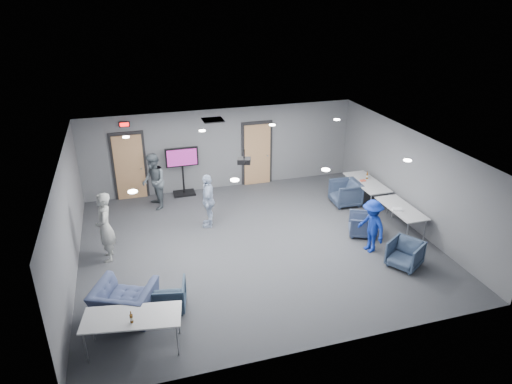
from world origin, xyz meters
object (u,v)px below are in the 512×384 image
object	(u,v)px
chair_right_c	(405,254)
chair_right_b	(362,224)
bottle_front	(131,318)
projector	(244,161)
bottle_right	(367,176)
person_a	(105,227)
chair_front_b	(125,302)
tv_stand	(183,168)
chair_right_a	(345,193)
chair_front_a	(169,295)
person_c	(208,200)
table_front_left	(132,318)
table_right_a	(367,183)
table_right_b	(401,209)
person_b	(154,182)
person_d	(371,226)

from	to	relation	value
chair_right_c	chair_right_b	bearing A→B (deg)	156.01
bottle_front	projector	bearing A→B (deg)	46.54
bottle_front	bottle_right	bearing A→B (deg)	33.00
chair_right_b	person_a	bearing A→B (deg)	-71.21
chair_front_b	tv_stand	size ratio (longest dim) A/B	0.73
chair_right_b	tv_stand	distance (m)	5.94
chair_right_a	chair_front_a	bearing A→B (deg)	-56.21
person_c	bottle_front	world-z (taller)	person_c
chair_right_b	table_front_left	xyz separation A→B (m)	(-6.18, -2.66, 0.37)
chair_front_b	bottle_front	world-z (taller)	bottle_front
table_right_a	bottle_right	xyz separation A→B (m)	(0.11, 0.21, 0.14)
person_a	chair_front_b	world-z (taller)	person_a
table_right_b	bottle_front	size ratio (longest dim) A/B	6.90
chair_right_c	table_right_b	world-z (taller)	table_right_b
table_front_left	bottle_right	xyz separation A→B (m)	(7.40, 4.65, 0.14)
person_a	table_right_a	size ratio (longest dim) A/B	1.00
chair_front_b	tv_stand	world-z (taller)	tv_stand
person_c	table_right_a	size ratio (longest dim) A/B	0.87
person_a	chair_right_c	bearing A→B (deg)	71.16
chair_front_b	bottle_front	size ratio (longest dim) A/B	4.84
chair_front_a	tv_stand	world-z (taller)	tv_stand
chair_right_c	tv_stand	world-z (taller)	tv_stand
person_a	tv_stand	distance (m)	4.13
chair_front_a	chair_front_b	size ratio (longest dim) A/B	0.61
table_right_b	bottle_front	world-z (taller)	bottle_front
bottle_right	bottle_front	bearing A→B (deg)	-147.00
bottle_right	projector	distance (m)	5.00
chair_right_b	chair_right_c	xyz separation A→B (m)	(0.25, -1.69, 0.02)
chair_front_b	table_right_b	size ratio (longest dim) A/B	0.70
chair_front_b	projector	size ratio (longest dim) A/B	3.03
bottle_front	bottle_right	size ratio (longest dim) A/B	0.93
chair_front_b	table_front_left	distance (m)	1.00
person_a	table_right_b	xyz separation A→B (m)	(7.75, -0.83, -0.21)
person_c	chair_right_c	bearing A→B (deg)	66.22
chair_right_b	projector	world-z (taller)	projector
person_c	bottle_front	bearing A→B (deg)	-11.03
person_a	table_right_b	world-z (taller)	person_a
chair_right_a	table_front_left	xyz separation A→B (m)	(-6.63, -4.55, 0.30)
person_b	person_d	xyz separation A→B (m)	(5.05, -4.13, -0.16)
chair_right_a	table_right_b	size ratio (longest dim) A/B	0.51
chair_right_a	chair_front_b	distance (m)	7.67
table_right_a	bottle_front	bearing A→B (deg)	122.26
person_b	person_c	xyz separation A→B (m)	(1.35, -1.61, -0.09)
person_a	bottle_front	xyz separation A→B (m)	(0.46, -3.53, -0.08)
person_b	chair_front_b	bearing A→B (deg)	-18.92
chair_right_c	bottle_front	size ratio (longest dim) A/B	3.07
table_right_b	table_front_left	xyz separation A→B (m)	(-7.28, -2.54, 0.00)
person_a	chair_front_b	distance (m)	2.50
table_right_a	projector	bearing A→B (deg)	108.80
person_b	person_d	size ratio (longest dim) A/B	1.22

